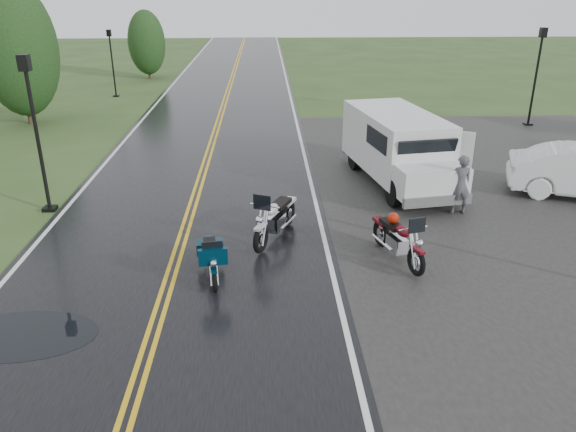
% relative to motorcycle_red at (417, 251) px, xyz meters
% --- Properties ---
extents(ground, '(120.00, 120.00, 0.00)m').
position_rel_motorcycle_red_xyz_m(ground, '(-5.71, -0.55, -0.69)').
color(ground, '#2D471E').
rests_on(ground, ground).
extents(road, '(8.00, 100.00, 0.04)m').
position_rel_motorcycle_red_xyz_m(road, '(-5.71, 9.45, -0.67)').
color(road, black).
rests_on(road, ground).
extents(parking_pad, '(14.00, 24.00, 0.03)m').
position_rel_motorcycle_red_xyz_m(parking_pad, '(5.29, 4.45, -0.68)').
color(parking_pad, black).
rests_on(parking_pad, ground).
extents(motorcycle_red, '(1.49, 2.49, 1.38)m').
position_rel_motorcycle_red_xyz_m(motorcycle_red, '(0.00, 0.00, 0.00)').
color(motorcycle_red, '#520911').
rests_on(motorcycle_red, ground).
extents(motorcycle_teal, '(1.03, 2.08, 1.18)m').
position_rel_motorcycle_red_xyz_m(motorcycle_teal, '(-4.62, -0.55, -0.10)').
color(motorcycle_teal, '#042332').
rests_on(motorcycle_teal, ground).
extents(motorcycle_silver, '(1.86, 2.67, 1.49)m').
position_rel_motorcycle_red_xyz_m(motorcycle_silver, '(-3.60, 1.33, 0.05)').
color(motorcycle_silver, '#B4B8BC').
rests_on(motorcycle_silver, ground).
extents(van_white, '(3.31, 6.44, 2.41)m').
position_rel_motorcycle_red_xyz_m(van_white, '(0.46, 4.43, 0.51)').
color(van_white, silver).
rests_on(van_white, ground).
extents(person_at_van, '(0.67, 0.45, 1.78)m').
position_rel_motorcycle_red_xyz_m(person_at_van, '(2.21, 3.77, 0.20)').
color(person_at_van, '#444449').
rests_on(person_at_van, ground).
extents(lamp_post_near_left, '(0.40, 0.40, 4.62)m').
position_rel_motorcycle_red_xyz_m(lamp_post_near_left, '(-9.99, 4.58, 1.62)').
color(lamp_post_near_left, black).
rests_on(lamp_post_near_left, ground).
extents(lamp_post_far_left, '(0.33, 0.33, 3.86)m').
position_rel_motorcycle_red_xyz_m(lamp_post_far_left, '(-12.30, 22.65, 1.24)').
color(lamp_post_far_left, black).
rests_on(lamp_post_far_left, ground).
extents(lamp_post_far_right, '(0.39, 0.39, 4.52)m').
position_rel_motorcycle_red_xyz_m(lamp_post_far_right, '(9.14, 14.53, 1.57)').
color(lamp_post_far_right, black).
rests_on(lamp_post_far_right, ground).
extents(tree_left_mid, '(3.59, 3.59, 5.61)m').
position_rel_motorcycle_red_xyz_m(tree_left_mid, '(-14.80, 15.92, 2.11)').
color(tree_left_mid, '#1E3D19').
rests_on(tree_left_mid, ground).
extents(tree_left_far, '(2.56, 2.56, 3.94)m').
position_rel_motorcycle_red_xyz_m(tree_left_far, '(-11.53, 29.33, 1.28)').
color(tree_left_far, '#1E3D19').
rests_on(tree_left_far, ground).
extents(pine_left_far, '(2.25, 2.25, 4.69)m').
position_rel_motorcycle_red_xyz_m(pine_left_far, '(-18.23, 23.72, 1.66)').
color(pine_left_far, '#1E3D19').
rests_on(pine_left_far, ground).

